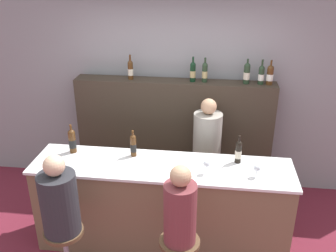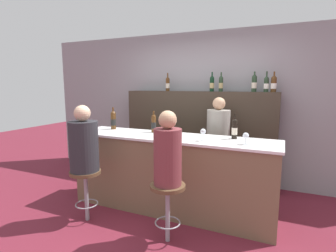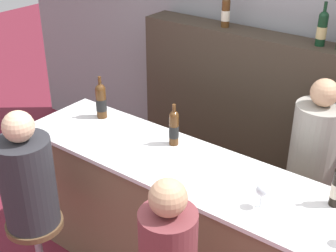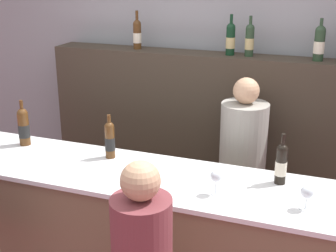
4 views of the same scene
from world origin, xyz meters
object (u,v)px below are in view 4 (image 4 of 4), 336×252
wine_bottle_counter_0 (24,126)px  wine_bottle_backbar_2 (250,40)px  wine_bottle_backbar_0 (137,34)px  wine_bottle_backbar_1 (231,39)px  bartender (241,183)px  wine_bottle_backbar_3 (319,43)px  wine_bottle_counter_2 (281,163)px  wine_bottle_counter_1 (110,139)px  guest_seated_right (142,247)px  wine_glass_0 (216,177)px  wine_glass_1 (307,193)px

wine_bottle_counter_0 → wine_bottle_backbar_2: bearing=35.6°
wine_bottle_backbar_0 → wine_bottle_backbar_2: 0.95m
wine_bottle_backbar_1 → bartender: wine_bottle_backbar_1 is taller
wine_bottle_backbar_2 → wine_bottle_backbar_3: (0.52, 0.00, 0.00)m
wine_bottle_backbar_0 → wine_bottle_backbar_1: bearing=0.0°
wine_bottle_counter_2 → wine_bottle_counter_0: bearing=180.0°
wine_bottle_counter_1 → wine_bottle_backbar_1: (0.56, 1.01, 0.56)m
wine_bottle_counter_0 → wine_bottle_backbar_2: (1.40, 1.01, 0.55)m
wine_bottle_backbar_1 → bartender: (0.22, -0.42, -1.02)m
guest_seated_right → bartender: size_ratio=0.52×
wine_bottle_counter_0 → guest_seated_right: size_ratio=0.42×
wine_bottle_backbar_1 → wine_bottle_counter_0: bearing=-141.3°
wine_bottle_counter_1 → wine_bottle_counter_2: 1.13m
wine_bottle_counter_0 → guest_seated_right: (1.29, -0.85, -0.17)m
wine_bottle_backbar_2 → wine_bottle_counter_1: bearing=-125.4°
wine_bottle_counter_1 → wine_glass_0: 0.85m
bartender → wine_bottle_backbar_0: bearing=157.8°
wine_bottle_counter_2 → wine_bottle_backbar_0: 1.78m
wine_bottle_counter_0 → wine_bottle_backbar_1: size_ratio=1.06×
wine_bottle_backbar_0 → wine_bottle_backbar_1: wine_bottle_backbar_0 is taller
bartender → wine_glass_1: bearing=-59.3°
wine_bottle_backbar_0 → bartender: size_ratio=0.21×
wine_bottle_counter_2 → wine_bottle_backbar_3: (0.10, 1.01, 0.56)m
wine_bottle_counter_0 → wine_glass_0: (1.49, -0.27, -0.03)m
wine_bottle_counter_2 → bartender: (-0.34, 0.59, -0.46)m
wine_bottle_backbar_1 → wine_bottle_backbar_0: bearing=-180.0°
wine_bottle_counter_2 → wine_glass_1: (0.17, -0.27, -0.03)m
wine_bottle_backbar_2 → wine_bottle_backbar_3: bearing=0.0°
wine_bottle_counter_0 → wine_bottle_backbar_1: 1.70m
wine_bottle_backbar_0 → guest_seated_right: bearing=-66.0°
wine_bottle_backbar_2 → wine_bottle_backbar_0: bearing=-180.0°
wine_bottle_counter_2 → bartender: 0.82m
wine_glass_0 → guest_seated_right: (-0.21, -0.58, -0.14)m
wine_bottle_backbar_3 → bartender: size_ratio=0.21×
wine_bottle_counter_0 → wine_bottle_backbar_3: bearing=27.7°
wine_bottle_backbar_2 → guest_seated_right: wine_bottle_backbar_2 is taller
wine_bottle_counter_1 → wine_glass_1: wine_bottle_counter_1 is taller
wine_bottle_counter_2 → wine_glass_0: wine_bottle_counter_2 is taller
wine_bottle_backbar_0 → guest_seated_right: size_ratio=0.40×
bartender → wine_bottle_counter_0: bearing=-158.2°
wine_glass_1 → guest_seated_right: size_ratio=0.17×
wine_bottle_backbar_0 → wine_glass_0: 1.74m
wine_bottle_backbar_2 → guest_seated_right: (-0.12, -1.86, -0.72)m
wine_bottle_counter_1 → wine_bottle_counter_2: wine_bottle_counter_2 is taller
wine_glass_1 → bartender: bartender is taller
wine_bottle_counter_2 → wine_bottle_backbar_3: 1.16m
wine_bottle_backbar_1 → guest_seated_right: wine_bottle_backbar_1 is taller
wine_bottle_counter_1 → wine_bottle_backbar_2: 1.35m
bartender → wine_bottle_counter_2: bearing=-60.0°
wine_glass_1 → bartender: (-0.51, 0.86, -0.43)m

